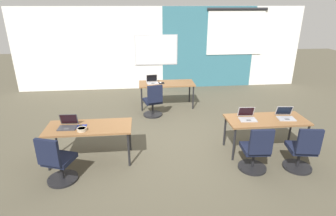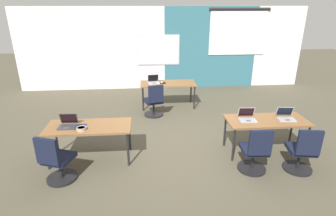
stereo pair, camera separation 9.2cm
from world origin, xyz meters
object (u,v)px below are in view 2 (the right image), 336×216
object	(u,v)px
chair_far_left	(154,103)
mouse_near_left_end	(80,125)
laptop_near_left_end	(68,124)
chair_near_left_end	(57,163)
desk_near_right	(266,122)
snack_bowl	(81,128)
desk_near_left	(89,129)
laptop_near_right_end	(286,117)
chair_near_right_end	(302,153)
laptop_near_right_inner	(247,117)
mouse_far_left	(162,82)
laptop_far_left	(154,81)
desk_far_center	(168,85)
chair_near_right_inner	(255,154)

from	to	relation	value
chair_far_left	mouse_near_left_end	world-z (taller)	chair_far_left
laptop_near_left_end	chair_near_left_end	bearing A→B (deg)	-92.01
desk_near_right	snack_bowl	bearing A→B (deg)	-177.09
desk_near_left	laptop_near_right_end	xyz separation A→B (m)	(3.90, 0.01, 0.11)
laptop_near_right_end	mouse_near_left_end	bearing A→B (deg)	-173.07
chair_near_right_end	snack_bowl	distance (m)	4.02
chair_far_left	snack_bowl	bearing A→B (deg)	44.03
desk_near_left	chair_near_left_end	distance (m)	0.87
desk_near_left	desk_near_right	size ratio (longest dim) A/B	1.00
desk_near_left	snack_bowl	world-z (taller)	snack_bowl
laptop_near_right_inner	snack_bowl	bearing A→B (deg)	-172.36
mouse_far_left	mouse_near_left_end	bearing A→B (deg)	-121.61
desk_near_right	chair_far_left	bearing A→B (deg)	136.51
laptop_near_left_end	laptop_near_right_inner	bearing A→B (deg)	3.03
desk_near_left	laptop_far_left	distance (m)	3.14
desk_far_center	desk_near_left	bearing A→B (deg)	-122.01
chair_near_right_inner	mouse_near_left_end	xyz separation A→B (m)	(-3.18, 0.69, 0.36)
laptop_far_left	chair_far_left	xyz separation A→B (m)	(-0.02, -0.76, -0.39)
mouse_near_left_end	chair_near_left_end	xyz separation A→B (m)	(-0.28, -0.69, -0.36)
mouse_far_left	mouse_near_left_end	world-z (taller)	same
desk_far_center	chair_far_left	world-z (taller)	chair_far_left
desk_far_center	mouse_near_left_end	distance (m)	3.39
chair_near_right_inner	laptop_near_right_end	world-z (taller)	laptop_near_right_end
desk_near_right	laptop_near_right_inner	size ratio (longest dim) A/B	4.59
chair_near_right_inner	laptop_far_left	bearing A→B (deg)	-61.25
laptop_near_left_end	mouse_near_left_end	distance (m)	0.23
chair_near_left_end	snack_bowl	world-z (taller)	chair_near_left_end
mouse_far_left	laptop_near_right_inner	bearing A→B (deg)	-60.86
chair_near_right_end	chair_near_left_end	size ratio (longest dim) A/B	1.00
desk_far_center	chair_near_right_end	xyz separation A→B (m)	(2.12, -3.56, -0.28)
chair_near_right_end	laptop_far_left	bearing A→B (deg)	-45.75
chair_far_left	mouse_far_left	bearing A→B (deg)	-123.17
chair_far_left	laptop_near_left_end	bearing A→B (deg)	36.61
chair_near_right_inner	laptop_near_left_end	xyz separation A→B (m)	(-3.41, 0.70, 0.39)
chair_far_left	laptop_near_right_end	distance (m)	3.33
chair_near_right_inner	laptop_near_right_end	bearing A→B (deg)	-137.98
desk_far_center	laptop_far_left	bearing A→B (deg)	175.15
snack_bowl	laptop_near_right_end	bearing A→B (deg)	2.76
laptop_near_right_inner	snack_bowl	xyz separation A→B (m)	(-3.20, -0.22, -0.01)
mouse_far_left	snack_bowl	size ratio (longest dim) A/B	0.63
laptop_near_right_inner	chair_near_right_end	xyz separation A→B (m)	(0.76, -0.80, -0.39)
mouse_far_left	chair_far_left	size ratio (longest dim) A/B	0.12
chair_far_left	mouse_near_left_end	xyz separation A→B (m)	(-1.47, -2.07, 0.36)
laptop_far_left	mouse_far_left	world-z (taller)	laptop_far_left
desk_near_left	chair_near_right_end	xyz separation A→B (m)	(3.87, -0.76, -0.28)
laptop_far_left	mouse_near_left_end	distance (m)	3.20
desk_near_right	chair_near_right_inner	world-z (taller)	chair_near_right_inner
mouse_far_left	mouse_near_left_end	size ratio (longest dim) A/B	1.10
chair_far_left	chair_near_left_end	distance (m)	3.28
desk_near_right	laptop_near_left_end	bearing A→B (deg)	179.91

